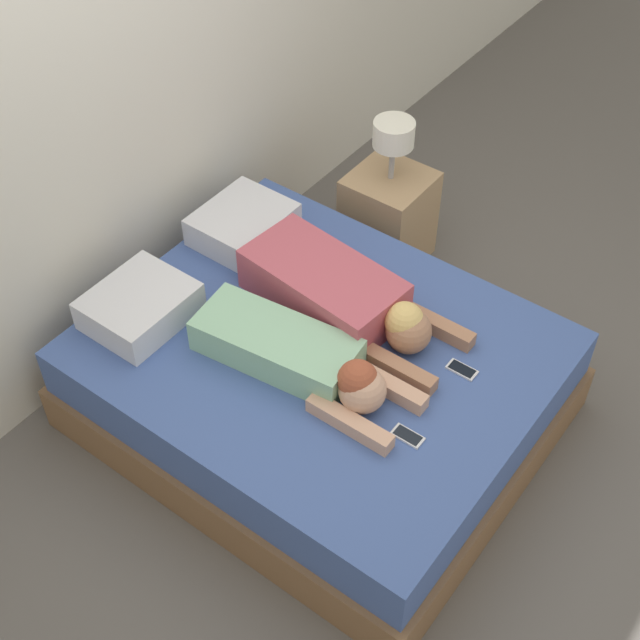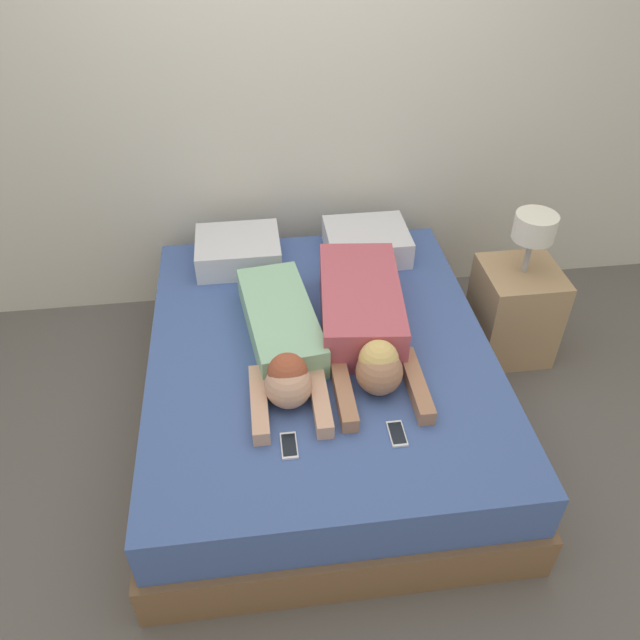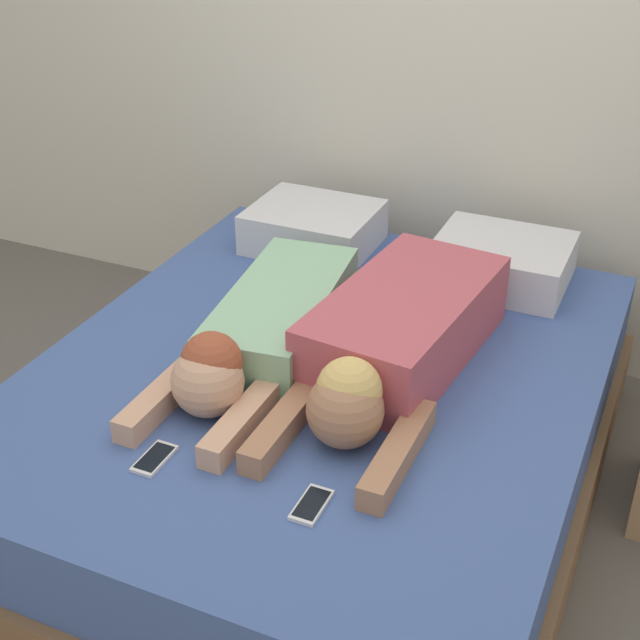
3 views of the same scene
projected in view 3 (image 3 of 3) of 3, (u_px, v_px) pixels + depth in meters
ground_plane at (320, 491)px, 2.93m from camera, size 12.00×12.00×0.00m
wall_back at (451, 16)px, 3.19m from camera, size 12.00×0.06×2.60m
bed at (320, 431)px, 2.80m from camera, size 1.66×2.00×0.50m
pillow_head_left at (314, 227)px, 3.36m from camera, size 0.46×0.39×0.15m
pillow_head_right at (502, 262)px, 3.10m from camera, size 0.46×0.39×0.15m
person_left at (259, 333)px, 2.66m from camera, size 0.39×1.06×0.23m
person_right at (393, 341)px, 2.58m from camera, size 0.45×1.09×0.24m
cell_phone_left at (155, 459)px, 2.28m from camera, size 0.07×0.13×0.01m
cell_phone_right at (312, 505)px, 2.13m from camera, size 0.07×0.13×0.01m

